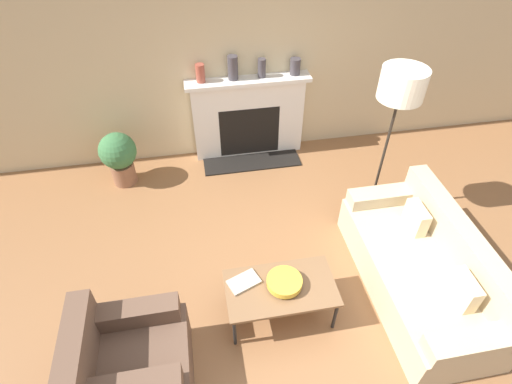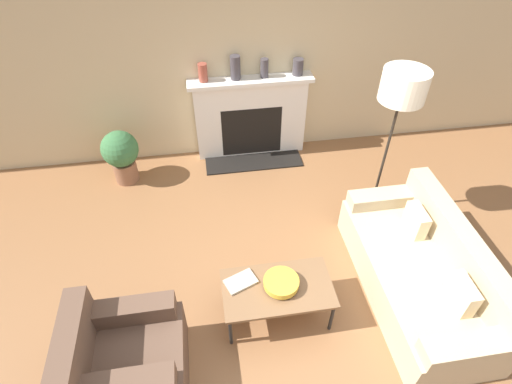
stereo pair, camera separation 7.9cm
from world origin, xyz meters
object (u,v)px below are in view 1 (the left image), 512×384
at_px(mantel_vase_center_left, 233,68).
at_px(armchair_near, 130,363).
at_px(potted_plant, 119,156).
at_px(fireplace, 248,118).
at_px(mantel_vase_center_right, 262,68).
at_px(couch, 423,269).
at_px(mantel_vase_right, 295,66).
at_px(floor_lamp, 401,91).
at_px(mantel_vase_left, 200,73).
at_px(coffee_table, 281,289).
at_px(book, 244,282).
at_px(bowl, 284,282).

bearing_deg(mantel_vase_center_left, armchair_near, -112.78).
bearing_deg(potted_plant, armchair_near, -84.59).
height_order(fireplace, mantel_vase_center_right, mantel_vase_center_right).
height_order(couch, mantel_vase_center_right, mantel_vase_center_right).
xyz_separation_m(mantel_vase_center_right, mantel_vase_right, (0.44, 0.00, -0.02)).
height_order(fireplace, floor_lamp, floor_lamp).
relative_size(fireplace, mantel_vase_center_right, 6.81).
distance_m(mantel_vase_left, mantel_vase_right, 1.23).
distance_m(couch, potted_plant, 3.84).
bearing_deg(mantel_vase_left, floor_lamp, -37.29).
bearing_deg(floor_lamp, coffee_table, -139.47).
height_order(coffee_table, mantel_vase_center_left, mantel_vase_center_left).
bearing_deg(coffee_table, potted_plant, 124.94).
relative_size(mantel_vase_center_right, mantel_vase_right, 1.15).
height_order(coffee_table, book, book).
distance_m(fireplace, couch, 2.97).
bearing_deg(bowl, coffee_table, -159.13).
relative_size(couch, mantel_vase_center_left, 6.47).
xyz_separation_m(couch, armchair_near, (-2.83, -0.47, 0.03)).
relative_size(fireplace, potted_plant, 2.20).
distance_m(bowl, mantel_vase_left, 2.85).
height_order(armchair_near, potted_plant, armchair_near).
bearing_deg(armchair_near, couch, -80.51).
relative_size(fireplace, mantel_vase_left, 7.06).
bearing_deg(floor_lamp, couch, -89.07).
bearing_deg(mantel_vase_center_left, book, -96.20).
relative_size(floor_lamp, potted_plant, 2.49).
relative_size(book, mantel_vase_left, 1.42).
bearing_deg(coffee_table, fireplace, 86.98).
distance_m(coffee_table, mantel_vase_center_left, 2.86).
bearing_deg(fireplace, floor_lamp, -47.73).
relative_size(mantel_vase_left, mantel_vase_center_left, 0.76).
distance_m(floor_lamp, mantel_vase_center_right, 1.87).
height_order(couch, armchair_near, armchair_near).
relative_size(floor_lamp, mantel_vase_left, 7.98).
distance_m(couch, bowl, 1.45).
distance_m(floor_lamp, mantel_vase_left, 2.43).
height_order(couch, potted_plant, couch).
bearing_deg(mantel_vase_left, couch, -53.90).
relative_size(book, floor_lamp, 0.18).
height_order(fireplace, potted_plant, fireplace).
xyz_separation_m(fireplace, mantel_vase_center_right, (0.18, 0.01, 0.72)).
xyz_separation_m(floor_lamp, mantel_vase_center_left, (-1.50, 1.46, -0.30)).
relative_size(coffee_table, mantel_vase_right, 4.87).
distance_m(couch, floor_lamp, 1.79).
xyz_separation_m(couch, book, (-1.80, 0.06, 0.15)).
bearing_deg(fireplace, mantel_vase_center_left, 175.71).
bearing_deg(mantel_vase_center_right, floor_lamp, -52.27).
distance_m(fireplace, book, 2.63).
relative_size(coffee_table, bowl, 3.11).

